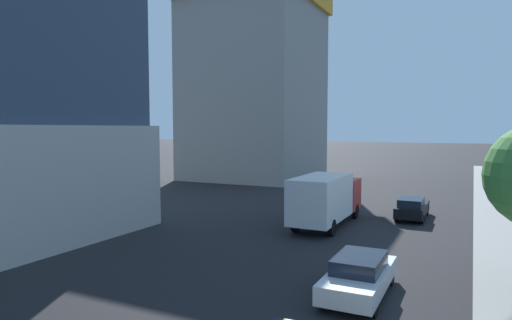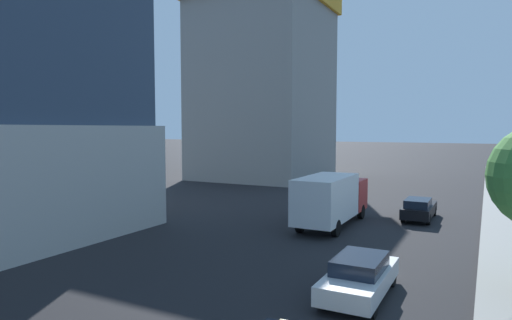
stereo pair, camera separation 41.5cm
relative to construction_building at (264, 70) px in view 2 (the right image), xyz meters
The scene contains 4 objects.
construction_building is the anchor object (origin of this frame).
car_black 29.70m from the construction_building, 41.16° to the right, with size 1.74×4.78×1.44m.
car_white 40.61m from the construction_building, 58.26° to the right, with size 1.89×4.68×1.46m.
box_truck 29.69m from the construction_building, 54.70° to the right, with size 2.43×7.96×3.15m.
Camera 2 is at (5.80, 3.20, 5.97)m, focal length 31.12 mm.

